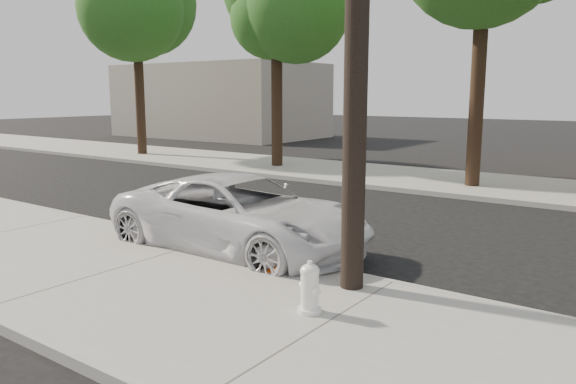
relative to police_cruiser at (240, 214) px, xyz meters
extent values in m
plane|color=black|center=(-0.64, 1.80, -0.73)|extent=(120.00, 120.00, 0.00)
cube|color=gray|center=(-0.64, -2.50, -0.65)|extent=(90.00, 4.40, 0.15)
cube|color=gray|center=(-0.64, 10.30, -0.65)|extent=(90.00, 5.00, 0.15)
cube|color=#9E9B93|center=(-0.64, -0.30, -0.65)|extent=(90.00, 0.12, 0.16)
cube|color=gray|center=(-20.64, 21.80, 1.77)|extent=(14.00, 8.00, 5.00)
cylinder|color=black|center=(-14.64, 9.80, 1.67)|extent=(0.44, 0.44, 4.50)
sphere|color=#1E4614|center=(-14.64, 9.80, 5.42)|extent=(4.50, 4.50, 4.50)
cylinder|color=black|center=(-6.64, 10.00, 1.55)|extent=(0.44, 0.44, 4.25)
sphere|color=#1E4614|center=(-6.64, 10.00, 5.07)|extent=(4.20, 4.20, 4.20)
cylinder|color=black|center=(1.36, 9.60, 1.80)|extent=(0.44, 0.44, 4.75)
imported|color=silver|center=(0.00, 0.00, 0.00)|extent=(5.26, 2.46, 1.46)
cylinder|color=white|center=(3.00, -2.09, -0.55)|extent=(0.32, 0.32, 0.06)
cylinder|color=white|center=(3.00, -2.09, -0.30)|extent=(0.24, 0.24, 0.55)
ellipsoid|color=white|center=(3.00, -2.09, -0.01)|extent=(0.26, 0.26, 0.18)
cylinder|color=white|center=(3.00, -2.09, -0.25)|extent=(0.36, 0.21, 0.11)
cylinder|color=white|center=(3.00, -2.09, -0.25)|extent=(0.19, 0.21, 0.14)
cube|color=#FF5C0D|center=(1.60, -0.92, -0.57)|extent=(0.42, 0.42, 0.02)
cone|color=#FF5C0D|center=(1.60, -0.92, -0.26)|extent=(0.37, 0.37, 0.65)
camera|label=1|loc=(6.89, -7.96, 2.27)|focal=35.00mm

